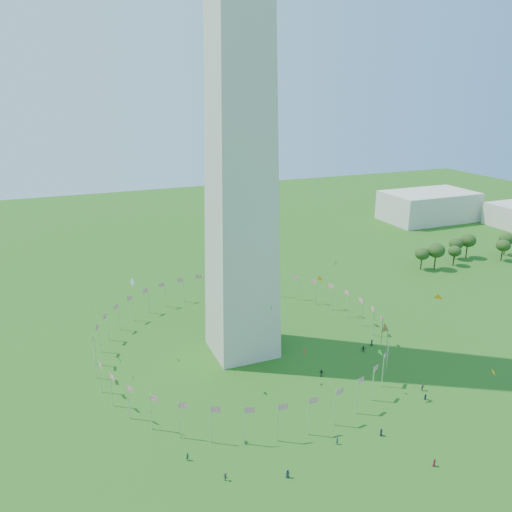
# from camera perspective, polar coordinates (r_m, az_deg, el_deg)

# --- Properties ---
(ground) EXTENTS (600.00, 600.00, 0.00)m
(ground) POSITION_cam_1_polar(r_m,az_deg,el_deg) (107.89, 8.60, -22.58)
(ground) COLOR #1E5213
(ground) RESTS_ON ground
(washington_monument) EXTENTS (16.80, 16.80, 169.00)m
(washington_monument) POSITION_cam_1_polar(r_m,az_deg,el_deg) (127.39, -1.95, 24.79)
(washington_monument) COLOR beige
(washington_monument) RESTS_ON ground
(flag_ring) EXTENTS (80.24, 80.24, 9.00)m
(flag_ring) POSITION_cam_1_polar(r_m,az_deg,el_deg) (142.83, -1.60, -9.04)
(flag_ring) COLOR silver
(flag_ring) RESTS_ON ground
(gov_building_east_a) EXTENTS (50.00, 30.00, 16.00)m
(gov_building_east_a) POSITION_cam_1_polar(r_m,az_deg,el_deg) (299.00, 19.09, 5.42)
(gov_building_east_a) COLOR beige
(gov_building_east_a) RESTS_ON ground
(crowd) EXTENTS (89.12, 69.12, 1.96)m
(crowd) POSITION_cam_1_polar(r_m,az_deg,el_deg) (117.03, 11.19, -18.43)
(crowd) COLOR black
(crowd) RESTS_ON ground
(kites_aloft) EXTENTS (78.63, 73.54, 38.28)m
(kites_aloft) POSITION_cam_1_polar(r_m,az_deg,el_deg) (118.35, 10.77, -6.83)
(kites_aloft) COLOR orange
(kites_aloft) RESTS_ON ground
(tree_line_east) EXTENTS (53.29, 15.43, 10.91)m
(tree_line_east) POSITION_cam_1_polar(r_m,az_deg,el_deg) (230.57, 22.66, 0.51)
(tree_line_east) COLOR #2E521B
(tree_line_east) RESTS_ON ground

